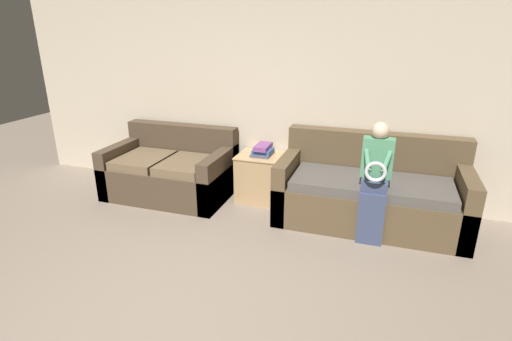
# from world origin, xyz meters

# --- Properties ---
(wall_back) EXTENTS (7.21, 0.06, 2.55)m
(wall_back) POSITION_xyz_m (0.00, 3.08, 1.27)
(wall_back) COLOR beige
(wall_back) RESTS_ON ground_plane
(couch_main) EXTENTS (2.09, 0.98, 0.98)m
(couch_main) POSITION_xyz_m (1.37, 2.58, 0.34)
(couch_main) COLOR brown
(couch_main) RESTS_ON ground_plane
(couch_side) EXTENTS (1.59, 0.99, 0.89)m
(couch_side) POSITION_xyz_m (-1.21, 2.55, 0.32)
(couch_side) COLOR #473828
(couch_side) RESTS_ON ground_plane
(child_left_seated) EXTENTS (0.32, 0.38, 1.26)m
(child_left_seated) POSITION_xyz_m (1.41, 2.17, 0.69)
(child_left_seated) COLOR #384260
(child_left_seated) RESTS_ON ground_plane
(side_shelf) EXTENTS (0.61, 0.52, 0.61)m
(side_shelf) POSITION_xyz_m (-0.00, 2.77, 0.31)
(side_shelf) COLOR tan
(side_shelf) RESTS_ON ground_plane
(book_stack) EXTENTS (0.25, 0.32, 0.13)m
(book_stack) POSITION_xyz_m (0.01, 2.77, 0.68)
(book_stack) COLOR #4C4C56
(book_stack) RESTS_ON side_shelf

